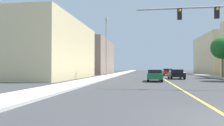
# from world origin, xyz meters

# --- Properties ---
(ground) EXTENTS (192.00, 192.00, 0.00)m
(ground) POSITION_xyz_m (0.00, 42.00, 0.00)
(ground) COLOR #38383A
(sidewalk_left) EXTENTS (2.85, 168.00, 0.15)m
(sidewalk_left) POSITION_xyz_m (-9.18, 42.00, 0.07)
(sidewalk_left) COLOR beige
(sidewalk_left) RESTS_ON ground
(sidewalk_right) EXTENTS (2.85, 168.00, 0.15)m
(sidewalk_right) POSITION_xyz_m (9.18, 42.00, 0.07)
(sidewalk_right) COLOR #B2ADA3
(sidewalk_right) RESTS_ON ground
(lane_marking_center) EXTENTS (0.16, 144.00, 0.01)m
(lane_marking_center) POSITION_xyz_m (0.00, 42.00, 0.00)
(lane_marking_center) COLOR yellow
(lane_marking_center) RESTS_ON ground
(building_left_near) EXTENTS (12.51, 19.66, 8.73)m
(building_left_near) POSITION_xyz_m (-18.67, 24.43, 4.36)
(building_left_near) COLOR beige
(building_left_near) RESTS_ON ground
(building_left_far) EXTENTS (16.38, 20.92, 9.16)m
(building_left_far) POSITION_xyz_m (-20.60, 50.67, 4.58)
(building_left_far) COLOR gray
(building_left_far) RESTS_ON ground
(street_lamp) EXTENTS (0.56, 0.28, 8.90)m
(street_lamp) POSITION_xyz_m (-8.26, 24.06, 5.03)
(street_lamp) COLOR gray
(street_lamp) RESTS_ON sidewalk_left
(palm_far) EXTENTS (3.45, 3.45, 6.28)m
(palm_far) POSITION_xyz_m (9.15, 28.23, 4.67)
(palm_far) COLOR brown
(palm_far) RESTS_ON sidewalk_right
(car_red) EXTENTS (2.01, 4.27, 1.43)m
(car_red) POSITION_xyz_m (1.92, 38.45, 0.75)
(car_red) COLOR red
(car_red) RESTS_ON ground
(car_black) EXTENTS (2.04, 3.91, 1.37)m
(car_black) POSITION_xyz_m (1.80, 25.06, 0.71)
(car_black) COLOR black
(car_black) RESTS_ON ground
(car_green) EXTENTS (1.78, 4.28, 1.38)m
(car_green) POSITION_xyz_m (-1.53, 18.89, 0.73)
(car_green) COLOR #196638
(car_green) RESTS_ON ground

